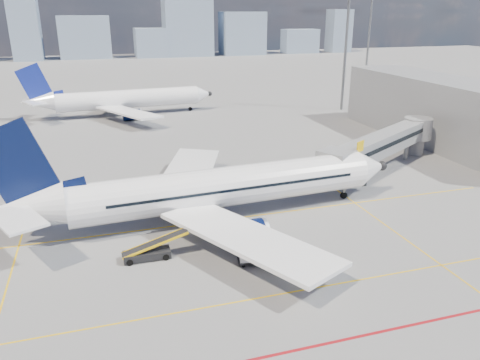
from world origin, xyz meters
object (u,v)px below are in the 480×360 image
at_px(baggage_tug, 277,259).
at_px(belt_loader, 149,253).
at_px(cargo_dolly, 259,251).
at_px(second_aircraft, 121,100).
at_px(ramp_worker, 307,264).
at_px(main_aircraft, 211,189).

relative_size(baggage_tug, belt_loader, 0.42).
bearing_deg(cargo_dolly, baggage_tug, -32.64).
distance_m(second_aircraft, baggage_tug, 65.11).
bearing_deg(second_aircraft, baggage_tug, -86.70).
xyz_separation_m(cargo_dolly, ramp_worker, (3.16, -2.77, -0.21)).
distance_m(main_aircraft, cargo_dolly, 10.01).
height_order(cargo_dolly, ramp_worker, cargo_dolly).
distance_m(second_aircraft, belt_loader, 60.19).
bearing_deg(second_aircraft, cargo_dolly, -87.65).
bearing_deg(second_aircraft, belt_loader, -95.59).
xyz_separation_m(second_aircraft, ramp_worker, (10.16, -66.17, -2.38)).
bearing_deg(main_aircraft, belt_loader, -141.60).
relative_size(main_aircraft, cargo_dolly, 11.09).
bearing_deg(baggage_tug, ramp_worker, -60.07).
bearing_deg(baggage_tug, belt_loader, 135.57).
height_order(second_aircraft, ramp_worker, second_aircraft).
bearing_deg(main_aircraft, second_aircraft, 92.01).
xyz_separation_m(main_aircraft, belt_loader, (-7.02, -6.32, -2.62)).
height_order(second_aircraft, baggage_tug, second_aircraft).
xyz_separation_m(baggage_tug, belt_loader, (-9.93, 4.44, -0.11)).
distance_m(second_aircraft, cargo_dolly, 63.83).
relative_size(second_aircraft, baggage_tug, 15.66).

